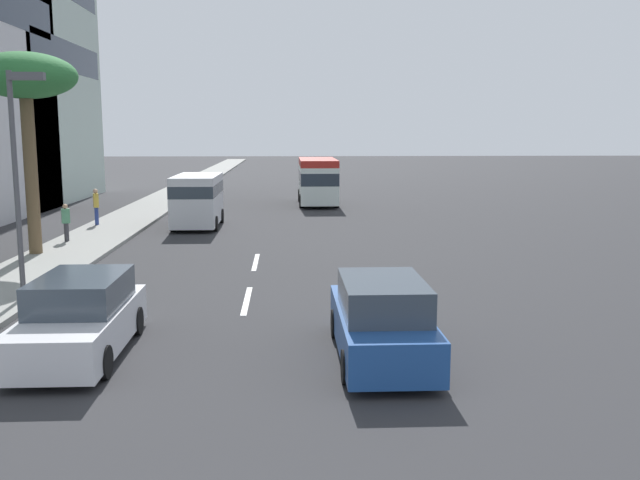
{
  "coord_description": "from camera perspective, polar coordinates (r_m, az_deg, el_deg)",
  "views": [
    {
      "loc": [
        -4.17,
        -1.11,
        4.58
      ],
      "look_at": [
        17.81,
        -2.18,
        1.14
      ],
      "focal_mm": 38.76,
      "sensor_mm": 36.0,
      "label": 1
    }
  ],
  "objects": [
    {
      "name": "ground_plane",
      "position": [
        35.98,
        -4.54,
        1.55
      ],
      "size": [
        198.0,
        198.0,
        0.0
      ],
      "primitive_type": "plane",
      "color": "#2D2D30"
    },
    {
      "name": "sidewalk_right",
      "position": [
        36.89,
        -15.71,
        1.54
      ],
      "size": [
        162.0,
        3.07,
        0.15
      ],
      "primitive_type": "cube",
      "color": "gray",
      "rests_on": "ground_plane"
    },
    {
      "name": "lane_stripe_mid",
      "position": [
        19.14,
        -6.07,
        -4.99
      ],
      "size": [
        3.2,
        0.16,
        0.01
      ],
      "primitive_type": "cube",
      "color": "silver",
      "rests_on": "ground_plane"
    },
    {
      "name": "lane_stripe_far",
      "position": [
        24.7,
        -5.33,
        -1.82
      ],
      "size": [
        3.2,
        0.16,
        0.01
      ],
      "primitive_type": "cube",
      "color": "silver",
      "rests_on": "ground_plane"
    },
    {
      "name": "car_lead",
      "position": [
        14.16,
        5.09,
        -6.66
      ],
      "size": [
        4.7,
        1.84,
        1.68
      ],
      "color": "#1E478C",
      "rests_on": "ground_plane"
    },
    {
      "name": "car_second",
      "position": [
        15.2,
        -19.17,
        -6.11
      ],
      "size": [
        4.61,
        1.88,
        1.63
      ],
      "rotation": [
        0.0,
        0.0,
        3.14
      ],
      "color": "silver",
      "rests_on": "ground_plane"
    },
    {
      "name": "van_third",
      "position": [
        34.07,
        -10.08,
        3.47
      ],
      "size": [
        5.05,
        2.18,
        2.53
      ],
      "rotation": [
        0.0,
        0.0,
        3.14
      ],
      "color": "silver",
      "rests_on": "ground_plane"
    },
    {
      "name": "minibus_fourth",
      "position": [
        44.22,
        -0.2,
        5.02
      ],
      "size": [
        6.85,
        2.42,
        2.91
      ],
      "color": "silver",
      "rests_on": "ground_plane"
    },
    {
      "name": "pedestrian_near_lamp",
      "position": [
        30.1,
        -20.24,
        1.48
      ],
      "size": [
        0.33,
        0.38,
        1.54
      ],
      "rotation": [
        0.0,
        0.0,
        1.97
      ],
      "color": "#333338",
      "rests_on": "sidewalk_right"
    },
    {
      "name": "pedestrian_mid_block",
      "position": [
        35.0,
        -18.0,
        2.78
      ],
      "size": [
        0.38,
        0.33,
        1.74
      ],
      "rotation": [
        0.0,
        0.0,
        0.4
      ],
      "color": "navy",
      "rests_on": "sidewalk_right"
    },
    {
      "name": "palm_tree",
      "position": [
        27.35,
        -23.17,
        11.98
      ],
      "size": [
        3.64,
        3.64,
        7.25
      ],
      "color": "brown",
      "rests_on": "sidewalk_right"
    },
    {
      "name": "street_lamp",
      "position": [
        19.86,
        -23.59,
        6.25
      ],
      "size": [
        0.24,
        0.97,
        6.01
      ],
      "color": "#4C4C51",
      "rests_on": "sidewalk_right"
    }
  ]
}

